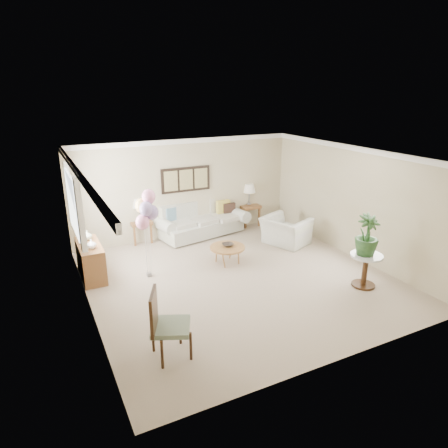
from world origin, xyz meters
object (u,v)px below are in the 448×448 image
object	(u,v)px
coffee_table	(227,248)
accent_chair	(165,323)
armchair	(286,231)
balloon_cluster	(146,210)
sofa	(201,222)

from	to	relation	value
coffee_table	accent_chair	size ratio (longest dim) A/B	0.71
armchair	balloon_cluster	world-z (taller)	balloon_cluster
sofa	balloon_cluster	xyz separation A→B (m)	(-1.99, -1.87, 1.13)
armchair	balloon_cluster	bearing A→B (deg)	72.95
armchair	balloon_cluster	distance (m)	3.84
sofa	balloon_cluster	size ratio (longest dim) A/B	1.39
sofa	balloon_cluster	distance (m)	2.96
armchair	accent_chair	distance (m)	5.21
armchair	accent_chair	bearing A→B (deg)	104.27
armchair	accent_chair	xyz separation A→B (m)	(-4.23, -3.03, 0.23)
armchair	accent_chair	size ratio (longest dim) A/B	0.97
armchair	balloon_cluster	size ratio (longest dim) A/B	0.57
sofa	armchair	distance (m)	2.31
accent_chair	sofa	bearing A→B (deg)	61.14
sofa	balloon_cluster	world-z (taller)	balloon_cluster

